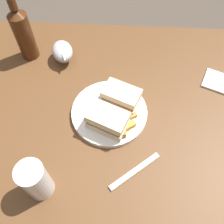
# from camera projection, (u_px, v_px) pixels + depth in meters

# --- Properties ---
(ground_plane) EXTENTS (6.00, 6.00, 0.00)m
(ground_plane) POSITION_uv_depth(u_px,v_px,m) (114.00, 182.00, 1.48)
(ground_plane) COLOR #4C4238
(dining_table) EXTENTS (1.25, 0.93, 0.72)m
(dining_table) POSITION_uv_depth(u_px,v_px,m) (114.00, 159.00, 1.17)
(dining_table) COLOR brown
(dining_table) RESTS_ON ground
(plate) EXTENTS (0.25, 0.25, 0.02)m
(plate) POSITION_uv_depth(u_px,v_px,m) (109.00, 112.00, 0.87)
(plate) COLOR white
(plate) RESTS_ON dining_table
(sandwich_half_left) EXTENTS (0.14, 0.12, 0.07)m
(sandwich_half_left) POSITION_uv_depth(u_px,v_px,m) (108.00, 120.00, 0.80)
(sandwich_half_left) COLOR beige
(sandwich_half_left) RESTS_ON plate
(sandwich_half_right) EXTENTS (0.14, 0.11, 0.06)m
(sandwich_half_right) POSITION_uv_depth(u_px,v_px,m) (121.00, 97.00, 0.85)
(sandwich_half_right) COLOR beige
(sandwich_half_right) RESTS_ON plate
(potato_wedge_front) EXTENTS (0.02, 0.04, 0.01)m
(potato_wedge_front) POSITION_uv_depth(u_px,v_px,m) (123.00, 114.00, 0.85)
(potato_wedge_front) COLOR gold
(potato_wedge_front) RESTS_ON plate
(potato_wedge_middle) EXTENTS (0.05, 0.04, 0.02)m
(potato_wedge_middle) POSITION_uv_depth(u_px,v_px,m) (130.00, 116.00, 0.84)
(potato_wedge_middle) COLOR #B77F33
(potato_wedge_middle) RESTS_ON plate
(potato_wedge_back) EXTENTS (0.02, 0.05, 0.02)m
(potato_wedge_back) POSITION_uv_depth(u_px,v_px,m) (123.00, 129.00, 0.82)
(potato_wedge_back) COLOR #AD702D
(potato_wedge_back) RESTS_ON plate
(potato_wedge_left_edge) EXTENTS (0.04, 0.03, 0.01)m
(potato_wedge_left_edge) POSITION_uv_depth(u_px,v_px,m) (124.00, 122.00, 0.83)
(potato_wedge_left_edge) COLOR #B77F33
(potato_wedge_left_edge) RESTS_ON plate
(potato_wedge_right_edge) EXTENTS (0.04, 0.04, 0.02)m
(potato_wedge_right_edge) POSITION_uv_depth(u_px,v_px,m) (124.00, 122.00, 0.83)
(potato_wedge_right_edge) COLOR gold
(potato_wedge_right_edge) RESTS_ON plate
(potato_wedge_stray) EXTENTS (0.05, 0.04, 0.02)m
(potato_wedge_stray) POSITION_uv_depth(u_px,v_px,m) (129.00, 127.00, 0.82)
(potato_wedge_stray) COLOR gold
(potato_wedge_stray) RESTS_ON plate
(pint_glass) EXTENTS (0.07, 0.07, 0.15)m
(pint_glass) POSITION_uv_depth(u_px,v_px,m) (37.00, 181.00, 0.69)
(pint_glass) COLOR white
(pint_glass) RESTS_ON dining_table
(gravy_boat) EXTENTS (0.11, 0.12, 0.07)m
(gravy_boat) POSITION_uv_depth(u_px,v_px,m) (62.00, 52.00, 0.97)
(gravy_boat) COLOR #B7B7BC
(gravy_boat) RESTS_ON dining_table
(cider_bottle) EXTENTS (0.07, 0.07, 0.28)m
(cider_bottle) POSITION_uv_depth(u_px,v_px,m) (23.00, 32.00, 0.92)
(cider_bottle) COLOR #47230F
(cider_bottle) RESTS_ON dining_table
(napkin) EXTENTS (0.14, 0.13, 0.01)m
(napkin) POSITION_uv_depth(u_px,v_px,m) (219.00, 82.00, 0.94)
(napkin) COLOR white
(napkin) RESTS_ON dining_table
(fork) EXTENTS (0.15, 0.12, 0.01)m
(fork) POSITION_uv_depth(u_px,v_px,m) (135.00, 171.00, 0.77)
(fork) COLOR silver
(fork) RESTS_ON dining_table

